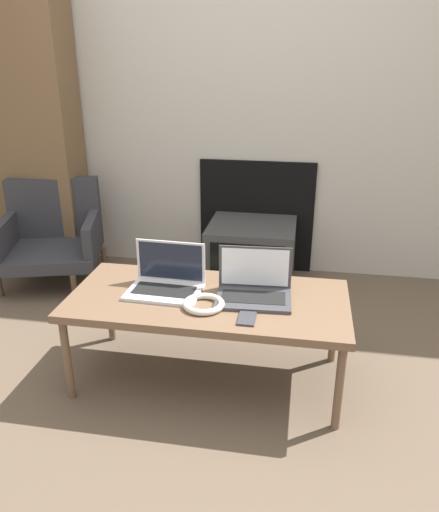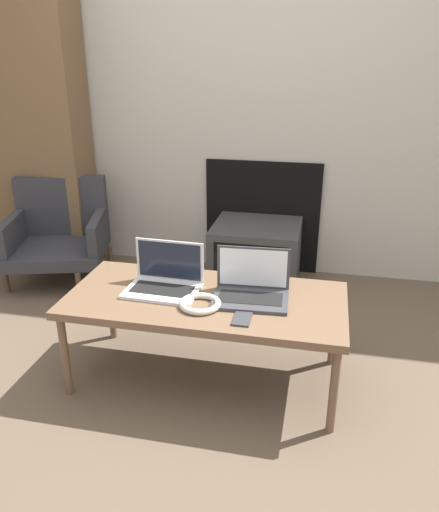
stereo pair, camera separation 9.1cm
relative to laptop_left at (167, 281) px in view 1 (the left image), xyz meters
name	(u,v)px [view 1 (the left image)]	position (x,y,z in m)	size (l,w,h in m)	color
ground_plane	(194,422)	(0.20, -0.36, -0.48)	(14.00, 14.00, 0.00)	brown
wall_back	(250,82)	(0.21, 1.38, 0.80)	(7.00, 0.08, 2.60)	#ADA89E
table	(208,303)	(0.20, -0.04, -0.08)	(1.26, 0.59, 0.44)	brown
laptop_left	(167,281)	(0.00, 0.00, 0.00)	(0.34, 0.25, 0.21)	silver
laptop_right	(254,287)	(0.41, 0.00, 0.00)	(0.35, 0.25, 0.21)	#38383D
headphones	(204,304)	(0.20, -0.14, -0.03)	(0.18, 0.18, 0.03)	beige
phone	(247,318)	(0.40, -0.21, -0.04)	(0.07, 0.13, 0.01)	#333338
tv	(251,254)	(0.28, 1.07, -0.27)	(0.57, 0.51, 0.42)	#383838
armchair	(52,232)	(-1.06, 0.92, -0.15)	(0.75, 0.73, 0.67)	#2D2D33
bookshelf	(17,135)	(-1.38, 1.18, 0.45)	(0.85, 0.32, 1.87)	brown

